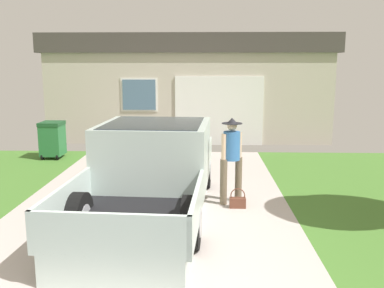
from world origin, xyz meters
The scene contains 5 objects.
pickup_truck centered at (0.03, 3.66, 0.72)m, with size 2.26×5.22×1.61m.
person_with_hat centered at (1.49, 4.05, 0.98)m, with size 0.44×0.39×1.68m.
handbag centered at (1.61, 3.76, 0.12)m, with size 0.30×0.15×0.38m.
house_with_garage centered at (0.39, 13.03, 1.87)m, with size 10.08×5.79×3.69m.
wheeled_trash_bin centered at (-3.42, 8.00, 0.57)m, with size 0.60×0.72×1.05m.
Camera 1 is at (1.00, -4.05, 2.67)m, focal length 40.20 mm.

